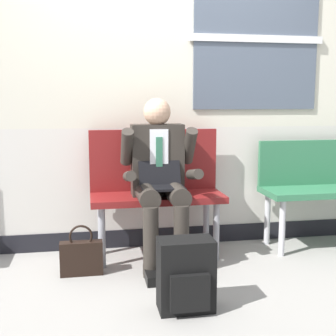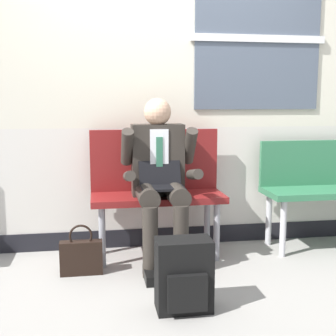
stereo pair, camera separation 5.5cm
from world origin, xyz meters
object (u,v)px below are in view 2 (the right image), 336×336
object	(u,v)px
bench_empty	(331,183)
person_seated	(160,176)
bench_with_person	(156,184)
backpack	(184,276)
handbag	(81,256)

from	to	relation	value
bench_empty	person_seated	world-z (taller)	person_seated
bench_with_person	person_seated	world-z (taller)	person_seated
bench_with_person	backpack	bearing A→B (deg)	-88.59
bench_with_person	handbag	bearing A→B (deg)	-149.55
bench_with_person	handbag	distance (m)	0.82
bench_empty	handbag	distance (m)	2.17
bench_empty	backpack	distance (m)	1.82
backpack	handbag	xyz separation A→B (m)	(-0.62, 0.67, -0.08)
person_seated	bench_empty	bearing A→B (deg)	7.46
bench_with_person	bench_empty	distance (m)	1.50
handbag	person_seated	bearing A→B (deg)	13.48
person_seated	handbag	world-z (taller)	person_seated
person_seated	bench_with_person	bearing A→B (deg)	90.00
handbag	backpack	bearing A→B (deg)	-47.12
person_seated	backpack	size ratio (longest dim) A/B	2.89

